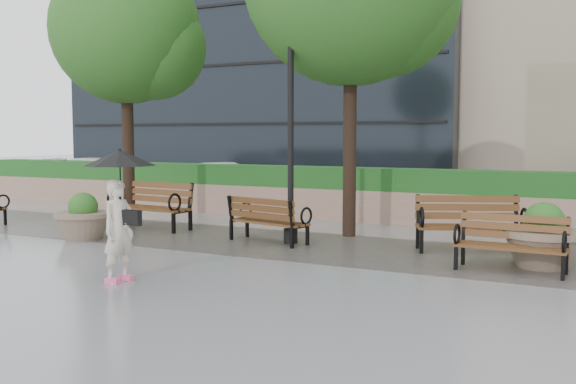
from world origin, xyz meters
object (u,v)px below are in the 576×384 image
at_px(bench_1, 151,215).
at_px(planter_right, 543,242).
at_px(bench_3, 469,236).
at_px(pedestrian, 119,202).
at_px(planter_left, 83,221).
at_px(bench_4, 510,256).
at_px(lamppost, 291,143).
at_px(car_right, 223,182).
at_px(car_left, 101,175).
at_px(bench_2, 268,229).

relative_size(bench_1, planter_right, 1.60).
height_order(bench_3, pedestrian, pedestrian).
relative_size(bench_1, planter_left, 1.76).
bearing_deg(bench_1, bench_4, -3.49).
bearing_deg(lamppost, pedestrian, -99.99).
xyz_separation_m(bench_4, car_right, (-10.17, 7.54, 0.36)).
bearing_deg(bench_1, planter_left, -94.67).
bearing_deg(bench_4, car_right, 145.48).
bearing_deg(planter_left, pedestrian, -38.45).
height_order(bench_3, bench_4, bench_3).
relative_size(planter_left, car_left, 0.26).
height_order(planter_right, car_left, car_left).
bearing_deg(bench_1, car_right, 113.37).
bearing_deg(bench_2, lamppost, -149.10).
relative_size(planter_left, lamppost, 0.26).
bearing_deg(pedestrian, bench_2, 2.59).
bearing_deg(bench_3, planter_left, 172.87).
xyz_separation_m(bench_3, car_left, (-15.22, 6.68, 0.35)).
bearing_deg(pedestrian, car_left, 50.87).
height_order(bench_1, car_left, car_left).
bearing_deg(bench_3, pedestrian, -153.66).
bearing_deg(bench_2, bench_4, -176.17).
bearing_deg(bench_1, planter_right, 1.10).
relative_size(planter_right, pedestrian, 0.66).
height_order(bench_1, bench_4, bench_1).
bearing_deg(planter_left, lamppost, 19.91).
relative_size(bench_2, planter_left, 1.55).
height_order(bench_4, car_right, car_right).
relative_size(bench_1, bench_4, 1.22).
distance_m(planter_right, car_right, 12.65).
xyz_separation_m(planter_right, lamppost, (-4.74, 0.28, 1.58)).
distance_m(lamppost, pedestrian, 4.28).
bearing_deg(lamppost, car_right, 131.40).
relative_size(bench_2, pedestrian, 0.93).
distance_m(planter_right, lamppost, 5.01).
bearing_deg(lamppost, planter_left, -160.09).
height_order(bench_1, car_right, car_right).
distance_m(bench_2, car_right, 8.68).
bearing_deg(bench_3, bench_2, 168.65).
xyz_separation_m(planter_left, pedestrian, (3.35, -2.66, 0.80)).
relative_size(bench_4, lamppost, 0.38).
bearing_deg(planter_left, bench_2, 20.13).
xyz_separation_m(bench_2, planter_right, (5.18, -0.13, 0.15)).
height_order(bench_1, bench_3, bench_1).
distance_m(bench_1, bench_3, 7.16).
relative_size(bench_4, planter_right, 1.32).
relative_size(car_right, pedestrian, 1.96).
height_order(bench_1, pedestrian, pedestrian).
xyz_separation_m(bench_3, bench_4, (0.94, -1.55, -0.04)).
bearing_deg(planter_right, pedestrian, -144.75).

